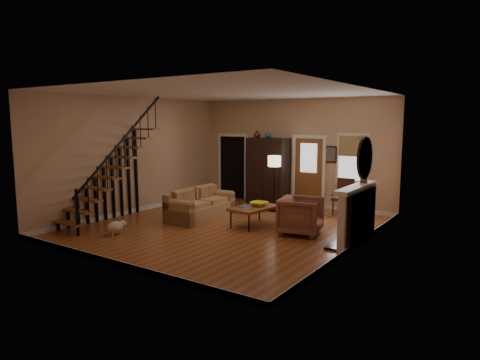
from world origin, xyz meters
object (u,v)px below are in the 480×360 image
Objects in this scene: armchair_right at (297,214)px; floor_lamp at (274,184)px; sofa at (201,205)px; side_chair at (343,197)px; coffee_table at (254,216)px; armoire at (268,171)px; armchair_left at (301,216)px.

floor_lamp is at bearing 33.60° from armchair_right.
side_chair is (2.99, 2.61, 0.13)m from sofa.
armchair_right is at bearing 16.00° from coffee_table.
sofa is at bearing -138.87° from side_chair.
coffee_table is (1.61, 0.16, -0.14)m from sofa.
armoire is at bearing 175.52° from side_chair.
coffee_table is (1.17, -2.65, -0.81)m from armoire.
coffee_table is 1.34m from armchair_left.
side_chair reaches higher than armchair_right.
side_chair is (0.35, 2.15, 0.15)m from armchair_right.
floor_lamp is (-0.45, 1.79, 0.57)m from coffee_table.
coffee_table is 1.59× the size of armchair_right.
armchair_left is (1.32, -0.07, 0.19)m from coffee_table.
coffee_table is 2.82m from side_chair.
armchair_left reaches higher than armchair_right.
armchair_left is 0.48m from armchair_right.
armoire reaches higher than side_chair.
armoire is 1.14m from floor_lamp.
sofa is 2.57× the size of armchair_right.
armoire is at bearing 113.85° from coffee_table.
sofa is 3.97m from side_chair.
armchair_left is 0.94× the size of side_chair.
floor_lamp is 1.97m from side_chair.
coffee_table is 0.78× the size of floor_lamp.
armchair_right is 2.15m from floor_lamp.
side_chair is (1.83, 0.66, -0.31)m from floor_lamp.
armoire reaches higher than sofa.
sofa is at bearing 78.88° from armchair_left.
side_chair reaches higher than armchair_left.
armchair_left is at bearing -3.09° from coffee_table.
armchair_left is 2.60m from floor_lamp.
floor_lamp is at bearing 104.24° from coffee_table.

